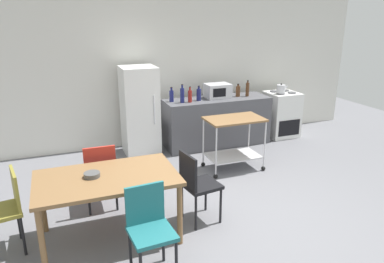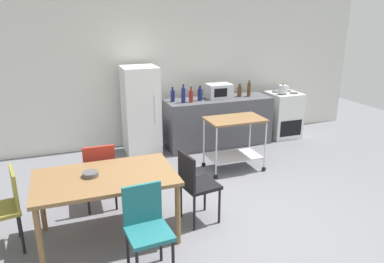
{
  "view_description": "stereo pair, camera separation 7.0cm",
  "coord_description": "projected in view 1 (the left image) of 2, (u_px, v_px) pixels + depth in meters",
  "views": [
    {
      "loc": [
        -1.91,
        -3.44,
        2.42
      ],
      "look_at": [
        -0.14,
        1.2,
        0.8
      ],
      "focal_mm": 34.2,
      "sensor_mm": 36.0,
      "label": 1
    },
    {
      "loc": [
        -1.85,
        -3.47,
        2.42
      ],
      "look_at": [
        -0.14,
        1.2,
        0.8
      ],
      "focal_mm": 34.2,
      "sensor_mm": 36.0,
      "label": 2
    }
  ],
  "objects": [
    {
      "name": "chair_red",
      "position": [
        100.0,
        172.0,
        4.58
      ],
      "size": [
        0.4,
        0.4,
        0.89
      ],
      "rotation": [
        0.0,
        0.0,
        3.13
      ],
      "color": "#B72D23",
      "rests_on": "ground_plane"
    },
    {
      "name": "stove_oven",
      "position": [
        281.0,
        114.0,
        7.44
      ],
      "size": [
        0.6,
        0.61,
        0.92
      ],
      "color": "white",
      "rests_on": "ground_plane"
    },
    {
      "name": "kitchen_counter",
      "position": [
        217.0,
        122.0,
        6.93
      ],
      "size": [
        2.0,
        0.64,
        0.9
      ],
      "primitive_type": "cube",
      "color": "#4C4C51",
      "rests_on": "ground_plane"
    },
    {
      "name": "chair_olive",
      "position": [
        6.0,
        206.0,
        3.76
      ],
      "size": [
        0.47,
        0.47,
        0.89
      ],
      "rotation": [
        0.0,
        0.0,
        -1.39
      ],
      "color": "olive",
      "rests_on": "ground_plane"
    },
    {
      "name": "chair_black",
      "position": [
        197.0,
        182.0,
        4.29
      ],
      "size": [
        0.45,
        0.45,
        0.89
      ],
      "rotation": [
        0.0,
        0.0,
        1.72
      ],
      "color": "black",
      "rests_on": "ground_plane"
    },
    {
      "name": "refrigerator",
      "position": [
        140.0,
        111.0,
        6.43
      ],
      "size": [
        0.6,
        0.63,
        1.55
      ],
      "color": "white",
      "rests_on": "ground_plane"
    },
    {
      "name": "bottle_hot_sauce",
      "position": [
        238.0,
        91.0,
        6.93
      ],
      "size": [
        0.08,
        0.08,
        0.24
      ],
      "color": "#4C2D19",
      "rests_on": "kitchen_counter"
    },
    {
      "name": "bottle_olive_oil",
      "position": [
        171.0,
        96.0,
        6.52
      ],
      "size": [
        0.08,
        0.08,
        0.26
      ],
      "color": "navy",
      "rests_on": "kitchen_counter"
    },
    {
      "name": "kettle",
      "position": [
        281.0,
        89.0,
        7.14
      ],
      "size": [
        0.24,
        0.17,
        0.19
      ],
      "color": "silver",
      "rests_on": "stove_oven"
    },
    {
      "name": "chair_teal",
      "position": [
        150.0,
        226.0,
        3.42
      ],
      "size": [
        0.43,
        0.43,
        0.89
      ],
      "rotation": [
        0.0,
        0.0,
        0.07
      ],
      "color": "#1E666B",
      "rests_on": "ground_plane"
    },
    {
      "name": "bottle_soy_sauce",
      "position": [
        199.0,
        94.0,
        6.61
      ],
      "size": [
        0.08,
        0.08,
        0.27
      ],
      "color": "navy",
      "rests_on": "kitchen_counter"
    },
    {
      "name": "microwave",
      "position": [
        218.0,
        91.0,
        6.83
      ],
      "size": [
        0.46,
        0.35,
        0.26
      ],
      "color": "silver",
      "rests_on": "kitchen_counter"
    },
    {
      "name": "bottle_wine",
      "position": [
        182.0,
        95.0,
        6.44
      ],
      "size": [
        0.07,
        0.07,
        0.33
      ],
      "color": "navy",
      "rests_on": "kitchen_counter"
    },
    {
      "name": "kitchen_cart",
      "position": [
        234.0,
        135.0,
        5.79
      ],
      "size": [
        0.91,
        0.57,
        0.85
      ],
      "color": "brown",
      "rests_on": "ground_plane"
    },
    {
      "name": "back_wall",
      "position": [
        161.0,
        67.0,
        6.85
      ],
      "size": [
        8.4,
        0.12,
        2.9
      ],
      "primitive_type": "cube",
      "color": "silver",
      "rests_on": "ground_plane"
    },
    {
      "name": "dining_table",
      "position": [
        107.0,
        183.0,
        3.93
      ],
      "size": [
        1.5,
        0.9,
        0.75
      ],
      "color": "brown",
      "rests_on": "ground_plane"
    },
    {
      "name": "fruit_bowl",
      "position": [
        92.0,
        175.0,
        3.89
      ],
      "size": [
        0.17,
        0.17,
        0.05
      ],
      "primitive_type": "cylinder",
      "color": "#4C4C4C",
      "rests_on": "dining_table"
    },
    {
      "name": "bottle_vinegar",
      "position": [
        190.0,
        96.0,
        6.48
      ],
      "size": [
        0.07,
        0.07,
        0.28
      ],
      "color": "maroon",
      "rests_on": "kitchen_counter"
    },
    {
      "name": "bottle_soda",
      "position": [
        247.0,
        89.0,
        6.94
      ],
      "size": [
        0.07,
        0.07,
        0.31
      ],
      "color": "#4C2D19",
      "rests_on": "kitchen_counter"
    },
    {
      "name": "ground_plane",
      "position": [
        238.0,
        221.0,
        4.45
      ],
      "size": [
        12.0,
        12.0,
        0.0
      ],
      "primitive_type": "plane",
      "color": "slate"
    }
  ]
}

